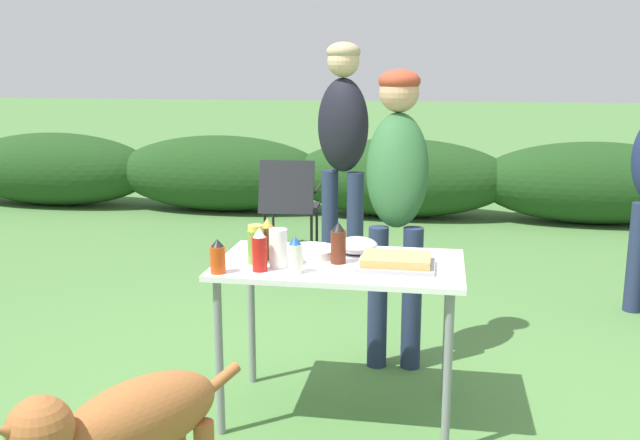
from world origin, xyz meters
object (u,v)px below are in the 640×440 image
at_px(standing_person_in_gray_fleece, 343,136).
at_px(dog, 128,434).
at_px(ketchup_bottle, 260,250).
at_px(beer_bottle, 267,240).
at_px(folding_table, 340,278).
at_px(plate_stack, 311,252).
at_px(food_tray, 396,262).
at_px(mixing_bowl, 357,245).
at_px(camp_chair_green_behind_table, 290,201).
at_px(bbq_sauce_bottle, 338,244).
at_px(relish_jar, 256,245).
at_px(mayo_bottle, 295,256).
at_px(paper_cup_stack, 278,248).
at_px(hot_sauce_bottle, 218,257).
at_px(standing_person_in_red_jacket, 397,180).

xyz_separation_m(standing_person_in_gray_fleece, dog, (-0.21, -3.27, -0.60)).
bearing_deg(ketchup_bottle, dog, -99.82).
bearing_deg(beer_bottle, ketchup_bottle, -86.09).
bearing_deg(dog, folding_table, -79.16).
bearing_deg(plate_stack, food_tray, -18.31).
xyz_separation_m(mixing_bowl, camp_chair_green_behind_table, (-0.89, 2.65, -0.31)).
relative_size(bbq_sauce_bottle, relish_jar, 1.09).
xyz_separation_m(mayo_bottle, relish_jar, (-0.20, 0.12, 0.01)).
bearing_deg(relish_jar, paper_cup_stack, -22.37).
distance_m(mayo_bottle, camp_chair_green_behind_table, 3.11).
xyz_separation_m(folding_table, bbq_sauce_bottle, (-0.01, -0.02, 0.17)).
xyz_separation_m(plate_stack, camp_chair_green_behind_table, (-0.69, 2.73, -0.29)).
relative_size(bbq_sauce_bottle, beer_bottle, 0.99).
height_order(mayo_bottle, standing_person_in_gray_fleece, standing_person_in_gray_fleece).
xyz_separation_m(bbq_sauce_bottle, dog, (-0.48, -1.16, -0.34)).
bearing_deg(hot_sauce_bottle, mixing_bowl, 37.77).
xyz_separation_m(paper_cup_stack, dog, (-0.24, -1.06, -0.33)).
xyz_separation_m(food_tray, plate_stack, (-0.40, 0.13, -0.01)).
xyz_separation_m(folding_table, ketchup_bottle, (-0.32, -0.20, 0.17)).
xyz_separation_m(folding_table, standing_person_in_red_jacket, (0.21, 0.70, 0.34)).
relative_size(folding_table, standing_person_in_red_jacket, 0.69).
relative_size(bbq_sauce_bottle, ketchup_bottle, 0.99).
distance_m(mayo_bottle, hot_sauce_bottle, 0.33).
relative_size(paper_cup_stack, dog, 0.22).
distance_m(food_tray, camp_chair_green_behind_table, 3.08).
bearing_deg(standing_person_in_red_jacket, relish_jar, -130.07).
relative_size(relish_jar, standing_person_in_red_jacket, 0.11).
bearing_deg(paper_cup_stack, mayo_bottle, -39.94).
xyz_separation_m(food_tray, paper_cup_stack, (-0.51, -0.07, 0.06)).
relative_size(plate_stack, paper_cup_stack, 1.45).
xyz_separation_m(paper_cup_stack, mayo_bottle, (0.09, -0.08, -0.01)).
xyz_separation_m(paper_cup_stack, standing_person_in_gray_fleece, (-0.02, 2.21, 0.27)).
bearing_deg(ketchup_bottle, standing_person_in_gray_fleece, 88.96).
relative_size(hot_sauce_bottle, camp_chair_green_behind_table, 0.18).
bearing_deg(beer_bottle, paper_cup_stack, -57.10).
xyz_separation_m(mixing_bowl, hot_sauce_bottle, (-0.54, -0.42, 0.03)).
height_order(beer_bottle, camp_chair_green_behind_table, beer_bottle).
bearing_deg(beer_bottle, dog, -97.60).
xyz_separation_m(food_tray, dog, (-0.75, -1.13, -0.27)).
relative_size(paper_cup_stack, mayo_bottle, 1.06).
bearing_deg(mayo_bottle, plate_stack, 86.88).
relative_size(beer_bottle, standing_person_in_gray_fleece, 0.11).
distance_m(plate_stack, mixing_bowl, 0.22).
bearing_deg(standing_person_in_gray_fleece, food_tray, -55.81).
height_order(mayo_bottle, bbq_sauce_bottle, bbq_sauce_bottle).
relative_size(mayo_bottle, bbq_sauce_bottle, 0.85).
bearing_deg(bbq_sauce_bottle, relish_jar, -170.46).
height_order(mayo_bottle, dog, mayo_bottle).
bearing_deg(ketchup_bottle, mayo_bottle, -1.41).
xyz_separation_m(mayo_bottle, ketchup_bottle, (-0.16, 0.00, 0.01)).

